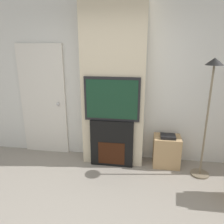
{
  "coord_description": "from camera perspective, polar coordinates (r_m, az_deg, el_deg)",
  "views": [
    {
      "loc": [
        0.51,
        -1.66,
        1.98
      ],
      "look_at": [
        0.0,
        1.66,
        0.95
      ],
      "focal_mm": 35.0,
      "sensor_mm": 36.0,
      "label": 1
    }
  ],
  "objects": [
    {
      "name": "wall_back",
      "position": [
        3.78,
        0.86,
        7.49
      ],
      "size": [
        6.0,
        0.06,
        2.7
      ],
      "color": "silver",
      "rests_on": "ground_plane"
    },
    {
      "name": "chimney_breast",
      "position": [
        3.58,
        0.42,
        6.96
      ],
      "size": [
        1.02,
        0.34,
        2.7
      ],
      "color": "beige",
      "rests_on": "ground_plane"
    },
    {
      "name": "fireplace",
      "position": [
        3.71,
        -0.0,
        -8.11
      ],
      "size": [
        0.72,
        0.15,
        0.8
      ],
      "color": "black",
      "rests_on": "ground_plane"
    },
    {
      "name": "television",
      "position": [
        3.45,
        -0.01,
        3.36
      ],
      "size": [
        0.89,
        0.07,
        0.71
      ],
      "color": "black",
      "rests_on": "fireplace"
    },
    {
      "name": "floor_lamp",
      "position": [
        3.42,
        24.21,
        3.6
      ],
      "size": [
        0.28,
        0.28,
        1.82
      ],
      "color": "#726651",
      "rests_on": "ground_plane"
    },
    {
      "name": "media_stand",
      "position": [
        3.86,
        14.05,
        -9.76
      ],
      "size": [
        0.44,
        0.35,
        0.57
      ],
      "color": "tan",
      "rests_on": "ground_plane"
    },
    {
      "name": "entry_door",
      "position": [
        4.18,
        -17.49,
        2.81
      ],
      "size": [
        0.85,
        0.09,
        2.01
      ],
      "color": "silver",
      "rests_on": "ground_plane"
    }
  ]
}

